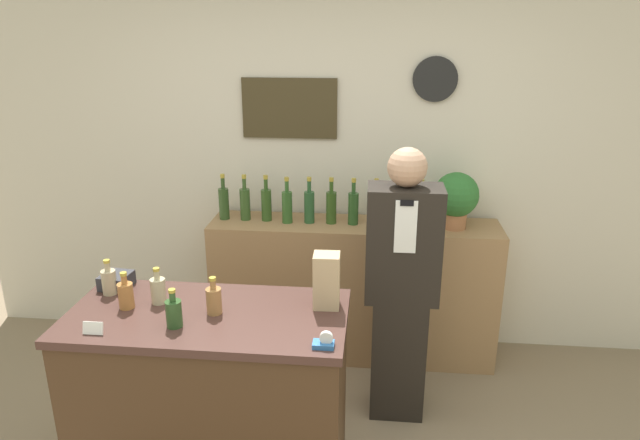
{
  "coord_description": "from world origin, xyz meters",
  "views": [
    {
      "loc": [
        0.34,
        -1.87,
        2.24
      ],
      "look_at": [
        0.04,
        1.08,
        1.22
      ],
      "focal_mm": 32.0,
      "sensor_mm": 36.0,
      "label": 1
    }
  ],
  "objects_px": {
    "tape_dispenser": "(324,342)",
    "potted_plant": "(456,197)",
    "shopkeeper": "(401,289)",
    "paper_bag": "(327,281)"
  },
  "relations": [
    {
      "from": "potted_plant",
      "to": "tape_dispenser",
      "type": "xyz_separation_m",
      "value": [
        -0.71,
        -1.54,
        -0.19
      ]
    },
    {
      "from": "tape_dispenser",
      "to": "potted_plant",
      "type": "bearing_deg",
      "value": 65.21
    },
    {
      "from": "paper_bag",
      "to": "tape_dispenser",
      "type": "distance_m",
      "value": 0.38
    },
    {
      "from": "shopkeeper",
      "to": "tape_dispenser",
      "type": "distance_m",
      "value": 1.0
    },
    {
      "from": "potted_plant",
      "to": "paper_bag",
      "type": "height_order",
      "value": "potted_plant"
    },
    {
      "from": "shopkeeper",
      "to": "paper_bag",
      "type": "xyz_separation_m",
      "value": [
        -0.38,
        -0.56,
        0.29
      ]
    },
    {
      "from": "tape_dispenser",
      "to": "shopkeeper",
      "type": "bearing_deg",
      "value": 68.92
    },
    {
      "from": "shopkeeper",
      "to": "paper_bag",
      "type": "bearing_deg",
      "value": -124.18
    },
    {
      "from": "paper_bag",
      "to": "potted_plant",
      "type": "bearing_deg",
      "value": 57.98
    },
    {
      "from": "paper_bag",
      "to": "tape_dispenser",
      "type": "relative_size",
      "value": 2.95
    }
  ]
}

